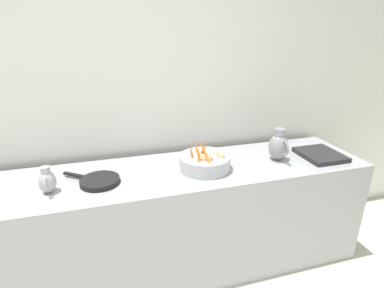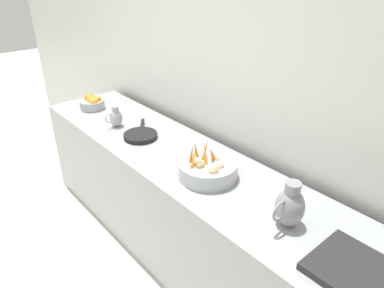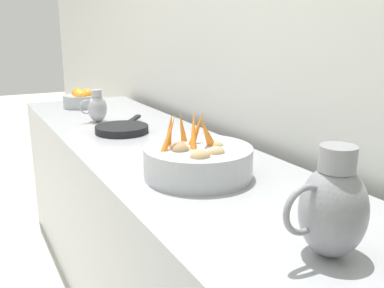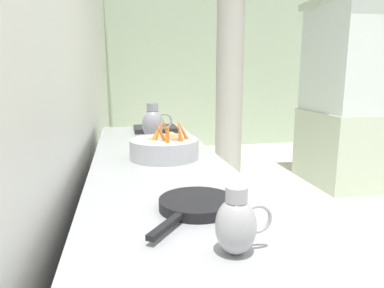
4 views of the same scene
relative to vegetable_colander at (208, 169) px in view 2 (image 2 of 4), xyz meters
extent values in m
cube|color=silver|center=(-0.49, 0.19, 0.58)|extent=(0.10, 8.82, 3.00)
cube|color=#9EA0A5|center=(-0.04, -0.31, -0.49)|extent=(0.68, 3.09, 0.86)
cylinder|color=#ADAFB5|center=(0.00, 0.00, 0.00)|extent=(0.37, 0.37, 0.10)
torus|color=#ADAFB5|center=(0.00, 0.00, -0.05)|extent=(0.22, 0.22, 0.01)
cone|color=orange|center=(-0.03, -0.05, 0.09)|extent=(0.10, 0.06, 0.14)
cone|color=orange|center=(-0.03, 0.00, 0.09)|extent=(0.10, 0.06, 0.14)
cone|color=orange|center=(0.10, -0.02, 0.09)|extent=(0.10, 0.06, 0.14)
cone|color=orange|center=(0.01, -0.10, 0.09)|extent=(0.04, 0.06, 0.13)
cone|color=orange|center=(0.01, -0.01, 0.10)|extent=(0.07, 0.10, 0.16)
cone|color=orange|center=(0.07, -0.07, 0.09)|extent=(0.06, 0.04, 0.14)
ellipsoid|color=#9E7F56|center=(0.07, 0.01, 0.05)|extent=(0.06, 0.05, 0.05)
ellipsoid|color=tan|center=(-0.07, 0.01, 0.04)|extent=(0.05, 0.04, 0.04)
ellipsoid|color=#9E7F56|center=(0.06, -0.03, 0.04)|extent=(0.06, 0.05, 0.05)
ellipsoid|color=tan|center=(0.05, 0.10, 0.05)|extent=(0.07, 0.06, 0.05)
ellipsoid|color=tan|center=(-0.02, 0.09, 0.05)|extent=(0.06, 0.05, 0.05)
cylinder|color=#9EA0A5|center=(0.01, -1.53, -0.02)|extent=(0.22, 0.22, 0.08)
sphere|color=orange|center=(0.02, -1.53, 0.02)|extent=(0.08, 0.08, 0.08)
sphere|color=orange|center=(-0.02, -1.50, 0.02)|extent=(0.08, 0.08, 0.08)
sphere|color=orange|center=(0.02, -1.47, 0.02)|extent=(0.08, 0.08, 0.08)
sphere|color=orange|center=(0.02, -1.58, 0.02)|extent=(0.08, 0.08, 0.08)
sphere|color=orange|center=(-0.02, -1.55, 0.02)|extent=(0.07, 0.07, 0.07)
ellipsoid|color=gray|center=(-0.01, 0.60, 0.05)|extent=(0.15, 0.15, 0.21)
cylinder|color=gray|center=(-0.01, 0.60, 0.17)|extent=(0.08, 0.08, 0.06)
torus|color=gray|center=(0.08, 0.60, 0.07)|extent=(0.11, 0.01, 0.11)
ellipsoid|color=#A3A3A8|center=(0.05, -1.04, 0.01)|extent=(0.10, 0.10, 0.14)
cylinder|color=#A3A3A8|center=(0.05, -1.04, 0.10)|extent=(0.05, 0.05, 0.04)
torus|color=#A3A3A8|center=(0.10, -1.04, 0.03)|extent=(0.08, 0.01, 0.08)
cube|color=#232326|center=(0.04, 0.96, -0.04)|extent=(0.34, 0.30, 0.04)
cylinder|color=black|center=(0.02, -0.73, -0.04)|extent=(0.26, 0.26, 0.03)
cube|color=black|center=(-0.11, -0.90, -0.03)|extent=(0.12, 0.15, 0.02)
camera|label=1|loc=(1.88, -0.65, 0.89)|focal=28.10mm
camera|label=2|loc=(1.30, 1.37, 1.15)|focal=33.35mm
camera|label=3|loc=(0.67, 1.22, 0.43)|focal=40.24mm
camera|label=4|loc=(-0.22, -1.79, 0.38)|focal=31.91mm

